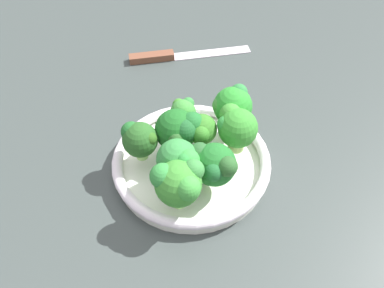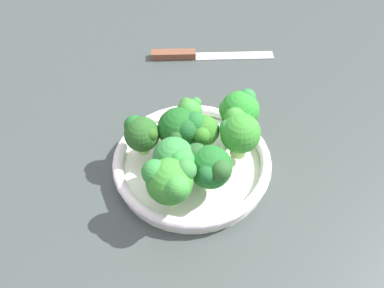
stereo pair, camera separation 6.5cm
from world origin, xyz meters
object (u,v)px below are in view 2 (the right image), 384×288
Objects in this scene: broccoli_floret_3 at (190,112)px; broccoli_floret_4 at (170,181)px; broccoli_floret_7 at (202,132)px; broccoli_floret_8 at (174,159)px; knife at (195,55)px; broccoli_floret_0 at (239,132)px; broccoli_floret_2 at (141,133)px; broccoli_floret_1 at (181,129)px; bowl at (192,163)px; broccoli_floret_5 at (239,110)px; broccoli_floret_6 at (209,166)px.

broccoli_floret_3 is 15.69cm from broccoli_floret_4.
broccoli_floret_7 is 0.85× the size of broccoli_floret_8.
broccoli_floret_0 is at bearing -162.62° from knife.
broccoli_floret_2 is 1.12× the size of broccoli_floret_3.
bowl is at bearing -135.67° from broccoli_floret_1.
broccoli_floret_0 is 15.20cm from broccoli_floret_2.
knife is at bearing 20.45° from broccoli_floret_5.
broccoli_floret_3 reaches higher than knife.
broccoli_floret_1 is at bearing 87.12° from broccoli_floret_7.
bowl is 9.60cm from broccoli_floret_0.
knife is at bearing 7.03° from broccoli_floret_7.
broccoli_floret_4 is (-9.03, 2.27, 6.68)cm from bowl.
broccoli_floret_1 reaches higher than broccoli_floret_6.
broccoli_floret_4 is at bearing 138.76° from broccoli_floret_0.
broccoli_floret_5 is 1.02× the size of broccoli_floret_8.
broccoli_floret_5 is 1.11× the size of broccoli_floret_6.
broccoli_floret_0 reaches higher than broccoli_floret_3.
knife is (24.80, 1.16, -6.19)cm from broccoli_floret_3.
broccoli_floret_2 is 8.13cm from broccoli_floret_8.
broccoli_floret_8 is at bearing -2.41° from broccoli_floret_4.
broccoli_floret_7 is (1.16, -9.51, 0.10)cm from broccoli_floret_2.
broccoli_floret_5 is at bearing -68.52° from broccoli_floret_2.
broccoli_floret_6 is at bearing -161.02° from broccoli_floret_3.
broccoli_floret_0 reaches higher than bowl.
broccoli_floret_0 is 7.94cm from broccoli_floret_6.
broccoli_floret_8 reaches higher than broccoli_floret_2.
knife is (36.41, 5.16, -6.63)cm from broccoli_floret_6.
bowl is 3.83× the size of broccoli_floret_2.
broccoli_floret_1 is at bearing -77.92° from broccoli_floret_2.
broccoli_floret_7 is at bearing 89.49° from broccoli_floret_0.
broccoli_floret_7 is at bearing 12.50° from broccoli_floret_6.
broccoli_floret_4 is at bearing 177.59° from broccoli_floret_8.
broccoli_floret_8 is (-11.45, 9.18, 0.08)cm from broccoli_floret_5.
broccoli_floret_3 is 25.59cm from knife.
broccoli_floret_1 is at bearing 88.61° from broccoli_floret_0.
broccoli_floret_1 reaches higher than broccoli_floret_2.
broccoli_floret_3 is 12.29cm from broccoli_floret_6.
broccoli_floret_2 is (0.56, 8.03, 5.60)cm from bowl.
broccoli_floret_1 is 6.86cm from broccoli_floret_8.
broccoli_floret_2 is at bearing 94.19° from broccoli_floret_0.
broccoli_floret_0 reaches higher than knife.
broccoli_floret_6 is 5.15cm from broccoli_floret_8.
broccoli_floret_2 reaches higher than knife.
broccoli_floret_5 is at bearing -47.45° from bowl.
broccoli_floret_8 reaches higher than broccoli_floret_1.
broccoli_floret_5 is (4.84, 0.03, 0.09)cm from broccoli_floret_0.
broccoli_floret_3 is at bearing -49.60° from broccoli_floret_2.
broccoli_floret_6 is (3.95, -5.25, -1.12)cm from broccoli_floret_4.
broccoli_floret_5 reaches higher than broccoli_floret_6.
broccoli_floret_1 is 3.32cm from broccoli_floret_7.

